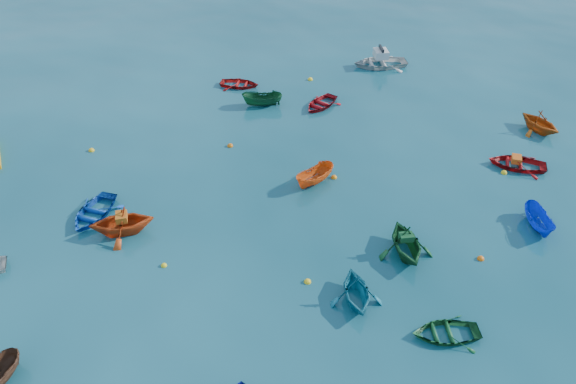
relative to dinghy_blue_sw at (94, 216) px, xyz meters
The scene contains 25 objects.
ground 7.54m from the dinghy_blue_sw, 17.72° to the left, with size 160.00×160.00×0.00m, color #093A46.
dinghy_blue_sw is the anchor object (origin of this frame).
dinghy_orange_w 2.28m from the dinghy_blue_sw, ahead, with size 2.70×3.13×1.65m, color #CA4213.
dinghy_green_e 18.31m from the dinghy_blue_sw, 11.93° to the left, with size 2.00×2.80×0.58m, color #135427.
dinghy_cyan_se 14.33m from the dinghy_blue_sw, 12.84° to the left, with size 2.34×2.72×1.43m, color #16748C.
dinghy_red_nw 16.28m from the dinghy_blue_sw, 103.11° to the left, with size 2.04×2.85×0.59m, color #9F0E0D.
sampan_orange_n 11.98m from the dinghy_blue_sw, 50.77° to the left, with size 1.04×2.76×1.07m, color #E55B15.
dinghy_green_n 15.99m from the dinghy_blue_sw, 26.68° to the left, with size 2.64×3.06×1.61m, color #124D22.
dinghy_red_ne 23.95m from the dinghy_blue_sw, 47.79° to the left, with size 2.31×3.23×0.67m, color #A90E10.
sampan_blue_far 22.82m from the dinghy_blue_sw, 34.65° to the left, with size 0.99×2.62×1.01m, color #1037D0.
dinghy_red_far 17.15m from the dinghy_blue_sw, 80.69° to the left, with size 2.12×2.96×0.61m, color #A40D14.
dinghy_orange_far 27.57m from the dinghy_blue_sw, 55.02° to the left, with size 2.43×2.82×1.48m, color #B85011.
sampan_green_far 14.59m from the dinghy_blue_sw, 92.00° to the left, with size 1.05×2.78×1.08m, color #114B28.
motorboat_white 25.26m from the dinghy_blue_sw, 83.66° to the left, with size 2.97×4.16×1.46m, color silver.
tarp_orange_a 2.52m from the dinghy_blue_sw, ahead, with size 0.72×0.54×0.35m, color #CF6115.
tarp_green_b 15.99m from the dinghy_blue_sw, 27.02° to the left, with size 0.64×0.49×0.31m, color #134D25.
tarp_orange_b 23.86m from the dinghy_blue_sw, 47.90° to the left, with size 0.70×0.53×0.34m, color #DD5916.
buoy_ye_a 5.67m from the dinghy_blue_sw, ahead, with size 0.29×0.29×0.29m, color yellow.
buoy_ye_b 6.49m from the dinghy_blue_sw, 143.72° to the left, with size 0.37×0.37×0.37m, color gold.
buoy_or_c 9.39m from the dinghy_blue_sw, 82.68° to the left, with size 0.37×0.37×0.37m, color #D6620B.
buoy_ye_c 11.99m from the dinghy_blue_sw, 13.64° to the left, with size 0.33×0.33×0.33m, color yellow.
buoy_or_d 19.57m from the dinghy_blue_sw, 27.37° to the left, with size 0.34×0.34×0.34m, color orange.
buoy_ye_d 19.84m from the dinghy_blue_sw, 90.44° to the left, with size 0.38×0.38×0.38m, color yellow.
buoy_or_e 13.19m from the dinghy_blue_sw, 51.79° to the left, with size 0.35×0.35×0.35m, color orange.
buoy_ye_e 22.92m from the dinghy_blue_sw, 46.57° to the left, with size 0.36×0.36×0.36m, color yellow.
Camera 1 is at (14.46, -14.26, 18.68)m, focal length 35.00 mm.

